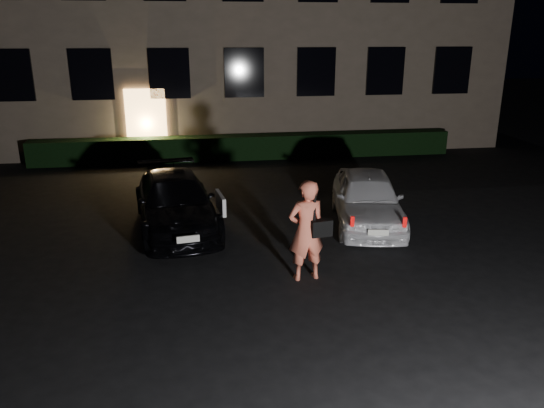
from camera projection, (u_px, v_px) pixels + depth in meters
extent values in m
plane|color=black|center=(307.00, 294.00, 9.35)|extent=(80.00, 80.00, 0.00)
cube|color=#F7B261|center=(147.00, 125.00, 18.75)|extent=(1.40, 0.10, 2.50)
cube|color=black|center=(11.00, 75.00, 17.60)|extent=(1.40, 0.10, 1.70)
cube|color=black|center=(92.00, 75.00, 17.97)|extent=(1.40, 0.10, 1.70)
cube|color=black|center=(169.00, 74.00, 18.33)|extent=(1.40, 0.10, 1.70)
cube|color=black|center=(244.00, 73.00, 18.69)|extent=(1.40, 0.10, 1.70)
cube|color=black|center=(316.00, 72.00, 19.06)|extent=(1.40, 0.10, 1.70)
cube|color=black|center=(385.00, 71.00, 19.42)|extent=(1.40, 0.10, 1.70)
cube|color=black|center=(452.00, 70.00, 19.78)|extent=(1.40, 0.10, 1.70)
cube|color=black|center=(247.00, 147.00, 19.08)|extent=(15.00, 0.70, 0.85)
imported|color=black|center=(175.00, 202.00, 12.36)|extent=(2.28, 4.42, 1.23)
cube|color=white|center=(221.00, 203.00, 11.85)|extent=(0.20, 0.88, 0.41)
cube|color=silver|center=(188.00, 239.00, 10.39)|extent=(0.45, 0.10, 0.14)
imported|color=white|center=(367.00, 198.00, 12.56)|extent=(2.19, 3.97, 1.28)
cube|color=red|center=(352.00, 222.00, 10.86)|extent=(0.08, 0.06, 0.21)
cube|color=red|center=(405.00, 222.00, 10.82)|extent=(0.08, 0.06, 0.21)
cube|color=silver|center=(378.00, 232.00, 10.86)|extent=(0.43, 0.12, 0.13)
imported|color=#E56B50|center=(306.00, 231.00, 9.65)|extent=(0.76, 0.57, 1.92)
cube|color=black|center=(321.00, 228.00, 9.58)|extent=(0.41, 0.23, 0.30)
cube|color=black|center=(314.00, 205.00, 9.45)|extent=(0.05, 0.07, 0.60)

